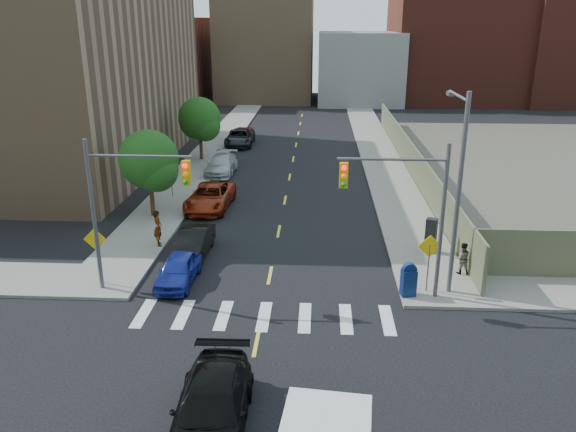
# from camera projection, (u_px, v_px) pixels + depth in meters

# --- Properties ---
(ground) EXTENTS (160.00, 160.00, 0.00)m
(ground) POSITION_uv_depth(u_px,v_px,m) (250.00, 374.00, 19.60)
(ground) COLOR black
(ground) RESTS_ON ground
(sidewalk_nw) EXTENTS (3.50, 73.00, 0.15)m
(sidewalk_nw) POSITION_uv_depth(u_px,v_px,m) (224.00, 136.00, 59.08)
(sidewalk_nw) COLOR gray
(sidewalk_nw) RESTS_ON ground
(sidewalk_ne) EXTENTS (3.50, 73.00, 0.15)m
(sidewalk_ne) POSITION_uv_depth(u_px,v_px,m) (372.00, 138.00, 58.27)
(sidewalk_ne) COLOR gray
(sidewalk_ne) RESTS_ON ground
(fence_north) EXTENTS (0.12, 44.00, 2.50)m
(fence_north) POSITION_uv_depth(u_px,v_px,m) (410.00, 157.00, 45.06)
(fence_north) COLOR #6A6A4A
(fence_north) RESTS_ON ground
(building_nw) EXTENTS (22.00, 30.00, 16.00)m
(building_nw) POSITION_uv_depth(u_px,v_px,m) (27.00, 67.00, 46.37)
(building_nw) COLOR #8C6B4C
(building_nw) RESTS_ON ground
(bg_bldg_west) EXTENTS (14.00, 18.00, 12.00)m
(bg_bldg_west) POSITION_uv_depth(u_px,v_px,m) (160.00, 60.00, 84.72)
(bg_bldg_west) COLOR #592319
(bg_bldg_west) RESTS_ON ground
(bg_bldg_midwest) EXTENTS (14.00, 16.00, 15.00)m
(bg_bldg_midwest) POSITION_uv_depth(u_px,v_px,m) (266.00, 49.00, 85.27)
(bg_bldg_midwest) COLOR #8C6B4C
(bg_bldg_midwest) RESTS_ON ground
(bg_bldg_center) EXTENTS (12.00, 16.00, 10.00)m
(bg_bldg_center) POSITION_uv_depth(u_px,v_px,m) (359.00, 67.00, 83.48)
(bg_bldg_center) COLOR gray
(bg_bldg_center) RESTS_ON ground
(bg_bldg_east) EXTENTS (18.00, 18.00, 16.00)m
(bg_bldg_east) POSITION_uv_depth(u_px,v_px,m) (453.00, 46.00, 83.63)
(bg_bldg_east) COLOR #592319
(bg_bldg_east) RESTS_ON ground
(bg_bldg_fareast) EXTENTS (14.00, 16.00, 18.00)m
(bg_bldg_fareast) POSITION_uv_depth(u_px,v_px,m) (570.00, 39.00, 80.58)
(bg_bldg_fareast) COLOR #592319
(bg_bldg_fareast) RESTS_ON ground
(signal_nw) EXTENTS (4.59, 0.30, 7.00)m
(signal_nw) POSITION_uv_depth(u_px,v_px,m) (126.00, 196.00, 24.07)
(signal_nw) COLOR #59595E
(signal_nw) RESTS_ON ground
(signal_ne) EXTENTS (4.59, 0.30, 7.00)m
(signal_ne) POSITION_uv_depth(u_px,v_px,m) (407.00, 201.00, 23.44)
(signal_ne) COLOR #59595E
(signal_ne) RESTS_ON ground
(streetlight_ne) EXTENTS (0.25, 3.70, 9.00)m
(streetlight_ne) POSITION_uv_depth(u_px,v_px,m) (458.00, 180.00, 23.94)
(streetlight_ne) COLOR #59595E
(streetlight_ne) RESTS_ON ground
(warn_sign_nw) EXTENTS (1.06, 0.06, 2.83)m
(warn_sign_nw) POSITION_uv_depth(u_px,v_px,m) (96.00, 246.00, 25.47)
(warn_sign_nw) COLOR #59595E
(warn_sign_nw) RESTS_ON ground
(warn_sign_ne) EXTENTS (1.06, 0.06, 2.83)m
(warn_sign_ne) POSITION_uv_depth(u_px,v_px,m) (429.00, 253.00, 24.68)
(warn_sign_ne) COLOR #59595E
(warn_sign_ne) RESTS_ON ground
(warn_sign_midwest) EXTENTS (1.06, 0.06, 2.83)m
(warn_sign_midwest) POSITION_uv_depth(u_px,v_px,m) (171.00, 170.00, 38.19)
(warn_sign_midwest) COLOR #59595E
(warn_sign_midwest) RESTS_ON ground
(tree_west_near) EXTENTS (3.66, 3.64, 5.52)m
(tree_west_near) POSITION_uv_depth(u_px,v_px,m) (149.00, 163.00, 33.98)
(tree_west_near) COLOR #332114
(tree_west_near) RESTS_ON ground
(tree_west_far) EXTENTS (3.66, 3.64, 5.52)m
(tree_west_far) POSITION_uv_depth(u_px,v_px,m) (200.00, 121.00, 48.12)
(tree_west_far) COLOR #332114
(tree_west_far) RESTS_ON ground
(parked_car_blue) EXTENTS (1.71, 3.99, 1.34)m
(parked_car_blue) POSITION_uv_depth(u_px,v_px,m) (178.00, 269.00, 26.19)
(parked_car_blue) COLOR navy
(parked_car_blue) RESTS_ON ground
(parked_car_black) EXTENTS (1.64, 4.35, 1.42)m
(parked_car_black) POSITION_uv_depth(u_px,v_px,m) (193.00, 243.00, 29.18)
(parked_car_black) COLOR black
(parked_car_black) RESTS_ON ground
(parked_car_red) EXTENTS (2.85, 5.70, 1.55)m
(parked_car_red) POSITION_uv_depth(u_px,v_px,m) (210.00, 197.00, 36.54)
(parked_car_red) COLOR maroon
(parked_car_red) RESTS_ON ground
(parked_car_silver) EXTENTS (2.23, 5.19, 1.49)m
(parked_car_silver) POSITION_uv_depth(u_px,v_px,m) (221.00, 165.00, 44.79)
(parked_car_silver) COLOR #ADB1B5
(parked_car_silver) RESTS_ON ground
(parked_car_white) EXTENTS (2.13, 4.48, 1.48)m
(parked_car_white) POSITION_uv_depth(u_px,v_px,m) (223.00, 163.00, 45.43)
(parked_car_white) COLOR silver
(parked_car_white) RESTS_ON ground
(parked_car_maroon) EXTENTS (1.47, 4.20, 1.38)m
(parked_car_maroon) POSITION_uv_depth(u_px,v_px,m) (244.00, 135.00, 56.39)
(parked_car_maroon) COLOR #3A0B0F
(parked_car_maroon) RESTS_ON ground
(parked_car_grey) EXTENTS (2.67, 5.63, 1.55)m
(parked_car_grey) POSITION_uv_depth(u_px,v_px,m) (240.00, 138.00, 54.96)
(parked_car_grey) COLOR black
(parked_car_grey) RESTS_ON ground
(black_sedan) EXTENTS (2.32, 5.47, 1.57)m
(black_sedan) POSITION_uv_depth(u_px,v_px,m) (211.00, 409.00, 16.63)
(black_sedan) COLOR black
(black_sedan) RESTS_ON ground
(mailbox) EXTENTS (0.71, 0.59, 1.54)m
(mailbox) POSITION_uv_depth(u_px,v_px,m) (409.00, 280.00, 24.62)
(mailbox) COLOR navy
(mailbox) RESTS_ON sidewalk_ne
(payphone) EXTENTS (0.68, 0.63, 1.85)m
(payphone) POSITION_uv_depth(u_px,v_px,m) (431.00, 235.00, 29.19)
(payphone) COLOR black
(payphone) RESTS_ON sidewalk_ne
(pedestrian_west) EXTENTS (0.71, 0.84, 1.96)m
(pedestrian_west) POSITION_uv_depth(u_px,v_px,m) (158.00, 228.00, 30.09)
(pedestrian_west) COLOR gray
(pedestrian_west) RESTS_ON sidewalk_nw
(pedestrian_east) EXTENTS (0.78, 0.62, 1.56)m
(pedestrian_east) POSITION_uv_depth(u_px,v_px,m) (462.00, 258.00, 26.77)
(pedestrian_east) COLOR gray
(pedestrian_east) RESTS_ON sidewalk_ne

